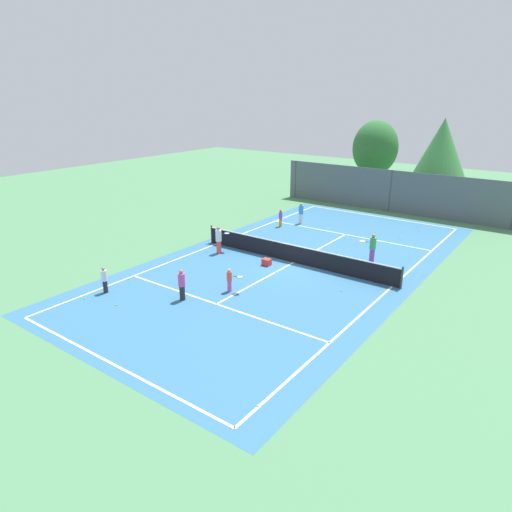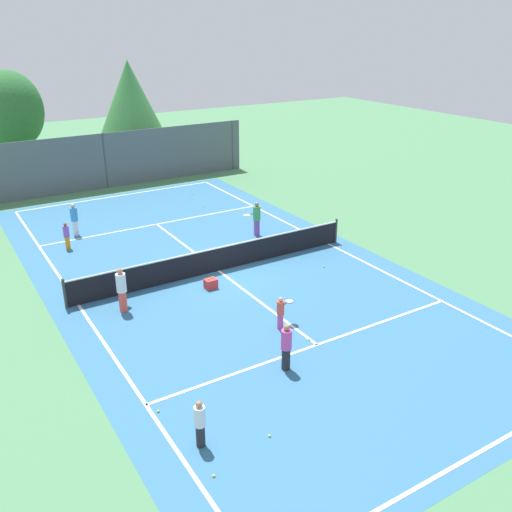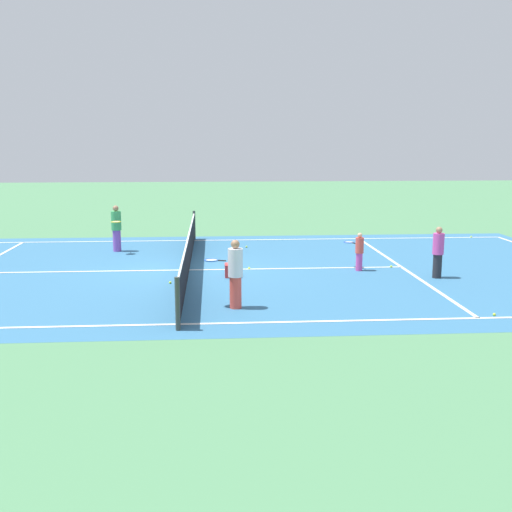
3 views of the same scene
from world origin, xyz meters
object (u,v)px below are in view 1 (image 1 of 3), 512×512
tennis_ball_0 (258,406)px  tennis_ball_6 (276,272)px  tennis_ball_7 (272,254)px  player_4 (301,213)px  player_0 (372,248)px  player_3 (281,218)px  tennis_ball_1 (129,279)px  tennis_ball_3 (419,231)px  player_1 (104,280)px  ball_crate (267,262)px  player_2 (182,285)px  player_5 (230,280)px  tennis_ball_2 (341,290)px  tennis_ball_9 (84,298)px  tennis_ball_8 (116,305)px  player_6 (219,240)px  tennis_ball_4 (221,301)px  tennis_ball_5 (400,238)px

tennis_ball_0 → tennis_ball_6: same height
tennis_ball_7 → tennis_ball_0: bearing=-57.5°
player_4 → tennis_ball_0: (9.19, -17.85, -0.74)m
player_0 → tennis_ball_0: size_ratio=24.09×
player_3 → tennis_ball_1: 12.36m
tennis_ball_1 → tennis_ball_3: size_ratio=1.00×
player_1 → tennis_ball_3: (8.58, 18.47, -0.61)m
player_0 → player_4: player_0 is taller
player_3 → ball_crate: bearing=-62.4°
player_1 → tennis_ball_1: bearing=103.5°
player_2 → ball_crate: player_2 is taller
player_4 → player_5: size_ratio=1.34×
tennis_ball_1 → tennis_ball_6: same height
tennis_ball_2 → tennis_ball_9: size_ratio=1.00×
tennis_ball_1 → tennis_ball_8: same height
tennis_ball_1 → tennis_ball_8: size_ratio=1.00×
player_3 → player_6: bearing=-88.5°
player_0 → player_2: (-4.87, -9.52, -0.09)m
player_3 → player_5: 11.23m
player_3 → tennis_ball_9: (-0.68, -14.96, -0.57)m
tennis_ball_4 → tennis_ball_6: size_ratio=1.00×
tennis_ball_5 → tennis_ball_8: same height
tennis_ball_6 → tennis_ball_9: bearing=-123.8°
player_0 → tennis_ball_5: (-0.17, 5.04, -0.79)m
tennis_ball_3 → tennis_ball_4: bearing=-102.9°
ball_crate → tennis_ball_9: ball_crate is taller
tennis_ball_3 → tennis_ball_9: same height
player_2 → ball_crate: bearing=84.4°
tennis_ball_0 → tennis_ball_3: (-1.85, 20.90, 0.00)m
tennis_ball_2 → tennis_ball_5: same height
ball_crate → tennis_ball_4: size_ratio=6.78×
player_5 → tennis_ball_8: bearing=-126.9°
player_2 → tennis_ball_6: 5.42m
player_4 → tennis_ball_3: bearing=22.6°
player_3 → tennis_ball_6: (4.47, -7.27, -0.57)m
tennis_ball_1 → tennis_ball_2: (9.12, 4.92, 0.00)m
player_0 → player_6: (-7.64, -3.79, -0.01)m
player_3 → tennis_ball_1: bearing=-94.1°
player_2 → tennis_ball_7: size_ratio=21.77×
tennis_ball_5 → tennis_ball_8: 17.95m
tennis_ball_3 → tennis_ball_8: size_ratio=1.00×
tennis_ball_0 → player_2: bearing=150.6°
player_5 → tennis_ball_3: size_ratio=17.05×
player_4 → player_1: bearing=-94.6°
player_0 → player_6: 8.53m
tennis_ball_1 → tennis_ball_9: bearing=-85.7°
player_2 → tennis_ball_1: (-3.82, 0.11, -0.70)m
player_2 → tennis_ball_5: bearing=72.1°
player_6 → tennis_ball_8: size_ratio=23.93×
player_6 → tennis_ball_6: player_6 is taller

